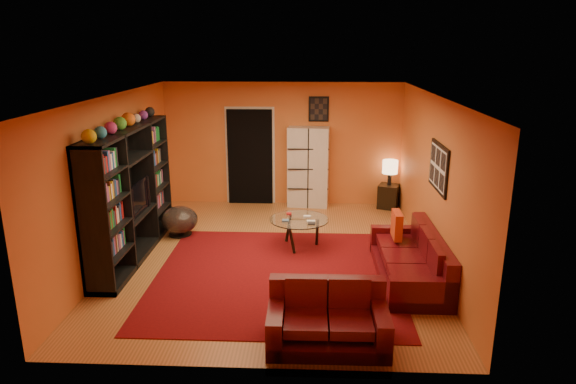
{
  "coord_description": "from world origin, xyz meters",
  "views": [
    {
      "loc": [
        0.59,
        -7.74,
        3.34
      ],
      "look_at": [
        0.24,
        0.1,
        1.08
      ],
      "focal_mm": 32.0,
      "sensor_mm": 36.0,
      "label": 1
    }
  ],
  "objects_px": {
    "bowl_chair": "(180,220)",
    "entertainment_unit": "(131,193)",
    "storage_cabinet": "(308,167)",
    "loveseat": "(328,318)",
    "tv": "(134,198)",
    "side_table": "(388,196)",
    "coffee_table": "(299,222)",
    "sofa": "(414,261)",
    "table_lamp": "(390,167)"
  },
  "relations": [
    {
      "from": "coffee_table",
      "to": "bowl_chair",
      "type": "distance_m",
      "value": 2.23
    },
    {
      "from": "entertainment_unit",
      "to": "table_lamp",
      "type": "height_order",
      "value": "entertainment_unit"
    },
    {
      "from": "tv",
      "to": "side_table",
      "type": "relative_size",
      "value": 1.81
    },
    {
      "from": "loveseat",
      "to": "table_lamp",
      "type": "distance_m",
      "value": 5.38
    },
    {
      "from": "entertainment_unit",
      "to": "tv",
      "type": "relative_size",
      "value": 3.32
    },
    {
      "from": "loveseat",
      "to": "bowl_chair",
      "type": "relative_size",
      "value": 2.11
    },
    {
      "from": "storage_cabinet",
      "to": "loveseat",
      "type": "bearing_deg",
      "value": -81.95
    },
    {
      "from": "side_table",
      "to": "table_lamp",
      "type": "distance_m",
      "value": 0.63
    },
    {
      "from": "bowl_chair",
      "to": "entertainment_unit",
      "type": "bearing_deg",
      "value": -119.13
    },
    {
      "from": "entertainment_unit",
      "to": "tv",
      "type": "xyz_separation_m",
      "value": [
        0.05,
        -0.0,
        -0.07
      ]
    },
    {
      "from": "tv",
      "to": "bowl_chair",
      "type": "bearing_deg",
      "value": -26.65
    },
    {
      "from": "table_lamp",
      "to": "sofa",
      "type": "bearing_deg",
      "value": -91.89
    },
    {
      "from": "sofa",
      "to": "table_lamp",
      "type": "xyz_separation_m",
      "value": [
        0.11,
        3.44,
        0.59
      ]
    },
    {
      "from": "tv",
      "to": "bowl_chair",
      "type": "height_order",
      "value": "tv"
    },
    {
      "from": "loveseat",
      "to": "coffee_table",
      "type": "xyz_separation_m",
      "value": [
        -0.4,
        2.87,
        0.17
      ]
    },
    {
      "from": "entertainment_unit",
      "to": "coffee_table",
      "type": "height_order",
      "value": "entertainment_unit"
    },
    {
      "from": "tv",
      "to": "coffee_table",
      "type": "xyz_separation_m",
      "value": [
        2.64,
        0.45,
        -0.52
      ]
    },
    {
      "from": "side_table",
      "to": "entertainment_unit",
      "type": "bearing_deg",
      "value": -148.87
    },
    {
      "from": "bowl_chair",
      "to": "side_table",
      "type": "height_order",
      "value": "bowl_chair"
    },
    {
      "from": "table_lamp",
      "to": "loveseat",
      "type": "bearing_deg",
      "value": -105.6
    },
    {
      "from": "sofa",
      "to": "storage_cabinet",
      "type": "distance_m",
      "value": 3.89
    },
    {
      "from": "storage_cabinet",
      "to": "sofa",
      "type": "bearing_deg",
      "value": -60.47
    },
    {
      "from": "entertainment_unit",
      "to": "storage_cabinet",
      "type": "height_order",
      "value": "entertainment_unit"
    },
    {
      "from": "bowl_chair",
      "to": "side_table",
      "type": "xyz_separation_m",
      "value": [
        4.01,
        1.81,
        -0.04
      ]
    },
    {
      "from": "coffee_table",
      "to": "sofa",
      "type": "bearing_deg",
      "value": -33.83
    },
    {
      "from": "loveseat",
      "to": "table_lamp",
      "type": "bearing_deg",
      "value": -15.97
    },
    {
      "from": "sofa",
      "to": "storage_cabinet",
      "type": "xyz_separation_m",
      "value": [
        -1.59,
        3.51,
        0.56
      ]
    },
    {
      "from": "loveseat",
      "to": "table_lamp",
      "type": "relative_size",
      "value": 2.6
    },
    {
      "from": "loveseat",
      "to": "bowl_chair",
      "type": "distance_m",
      "value": 4.22
    },
    {
      "from": "storage_cabinet",
      "to": "entertainment_unit",
      "type": "bearing_deg",
      "value": -130.07
    },
    {
      "from": "entertainment_unit",
      "to": "storage_cabinet",
      "type": "distance_m",
      "value": 3.98
    },
    {
      "from": "side_table",
      "to": "sofa",
      "type": "bearing_deg",
      "value": -91.89
    },
    {
      "from": "entertainment_unit",
      "to": "side_table",
      "type": "height_order",
      "value": "entertainment_unit"
    },
    {
      "from": "entertainment_unit",
      "to": "table_lamp",
      "type": "bearing_deg",
      "value": 31.13
    },
    {
      "from": "storage_cabinet",
      "to": "bowl_chair",
      "type": "xyz_separation_m",
      "value": [
        -2.3,
        -1.87,
        -0.56
      ]
    },
    {
      "from": "sofa",
      "to": "coffee_table",
      "type": "distance_m",
      "value": 2.08
    },
    {
      "from": "entertainment_unit",
      "to": "storage_cabinet",
      "type": "xyz_separation_m",
      "value": [
        2.82,
        2.8,
        -0.2
      ]
    },
    {
      "from": "storage_cabinet",
      "to": "table_lamp",
      "type": "bearing_deg",
      "value": 2.87
    },
    {
      "from": "loveseat",
      "to": "side_table",
      "type": "distance_m",
      "value": 5.35
    },
    {
      "from": "sofa",
      "to": "table_lamp",
      "type": "distance_m",
      "value": 3.49
    },
    {
      "from": "entertainment_unit",
      "to": "loveseat",
      "type": "height_order",
      "value": "entertainment_unit"
    },
    {
      "from": "storage_cabinet",
      "to": "side_table",
      "type": "bearing_deg",
      "value": 2.87
    },
    {
      "from": "loveseat",
      "to": "side_table",
      "type": "bearing_deg",
      "value": -15.97
    },
    {
      "from": "tv",
      "to": "sofa",
      "type": "xyz_separation_m",
      "value": [
        4.36,
        -0.71,
        -0.69
      ]
    },
    {
      "from": "entertainment_unit",
      "to": "loveseat",
      "type": "bearing_deg",
      "value": -38.12
    },
    {
      "from": "coffee_table",
      "to": "side_table",
      "type": "bearing_deg",
      "value": 51.22
    },
    {
      "from": "tv",
      "to": "sofa",
      "type": "relative_size",
      "value": 0.42
    },
    {
      "from": "tv",
      "to": "side_table",
      "type": "xyz_separation_m",
      "value": [
        4.47,
        2.74,
        -0.73
      ]
    },
    {
      "from": "storage_cabinet",
      "to": "side_table",
      "type": "height_order",
      "value": "storage_cabinet"
    },
    {
      "from": "side_table",
      "to": "storage_cabinet",
      "type": "bearing_deg",
      "value": 177.76
    }
  ]
}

